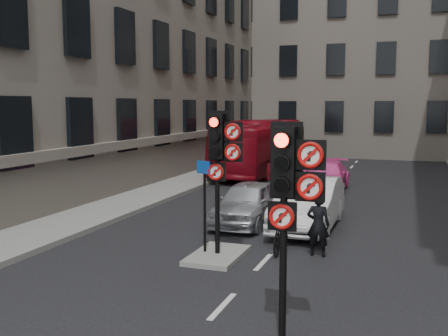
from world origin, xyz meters
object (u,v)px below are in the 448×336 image
Objects in this scene: signal_far at (220,151)px; motorcyclist at (318,225)px; bus_red at (262,147)px; signal_near at (289,185)px; car_white at (309,203)px; info_sign at (204,193)px; car_silver at (247,203)px; car_pink at (325,176)px; motorcycle at (281,234)px.

signal_far is 2.21× the size of motorcyclist.
signal_near is at bearing -72.45° from bus_red.
info_sign is (-1.94, -3.94, 0.84)m from car_white.
car_silver is at bearing -75.72° from bus_red.
motorcyclist is at bearing -68.57° from bus_red.
car_silver is 12.71m from bus_red.
signal_far is 0.89× the size of car_silver.
info_sign is (2.95, -16.28, 0.13)m from bus_red.
car_silver is (-3.10, 7.95, -1.90)m from signal_near.
car_pink is at bearing 79.26° from car_silver.
signal_far is at bearing 14.55° from info_sign.
signal_far is 2.14× the size of motorcycle.
signal_near is at bearing -82.34° from car_white.
car_white is at bearing 0.68° from car_silver.
car_silver is at bearing 107.13° from info_sign.
motorcyclist is at bearing -0.59° from motorcycle.
car_white is 3.05m from motorcyclist.
signal_far is at bearing -110.98° from car_white.
car_silver is 2.48× the size of motorcyclist.
bus_red is (-5.99, 20.30, -1.09)m from signal_near.
bus_red is 6.43× the size of motorcycle.
motorcycle is at bearing 104.33° from signal_near.
info_sign is (-1.37, -11.23, 0.97)m from car_pink.
bus_red is at bearing 106.52° from motorcycle.
signal_far is at bearing -95.74° from car_pink.
motorcycle is (0.38, -10.24, -0.16)m from car_pink.
signal_near is 5.32m from motorcyclist.
car_white is (1.50, 3.96, -1.92)m from signal_far.
motorcyclist is 3.00m from info_sign.
car_silver is at bearing -46.63° from motorcyclist.
signal_near is 4.77m from signal_far.
car_silver is 0.88× the size of car_pink.
signal_near reaches higher than info_sign.
signal_far is 0.75× the size of car_white.
signal_near is at bearing 93.74° from motorcyclist.
bus_red is at bearing 111.41° from car_white.
signal_far reaches higher than car_white.
signal_far is at bearing 23.91° from motorcyclist.
motorcyclist reaches higher than car_pink.
signal_near is 0.33× the size of bus_red.
signal_near is 8.74m from car_silver.
signal_far is at bearing 123.02° from signal_near.
car_pink is at bearing 85.24° from signal_far.
car_white is at bearing -67.28° from bus_red.
car_white is 2.94× the size of motorcyclist.
motorcycle is (1.32, 1.01, -2.20)m from signal_far.
bus_red is 4.61× the size of info_sign.
bus_red reaches higher than car_silver.
signal_near is at bearing -56.98° from signal_far.
motorcycle is at bearing 37.34° from signal_far.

